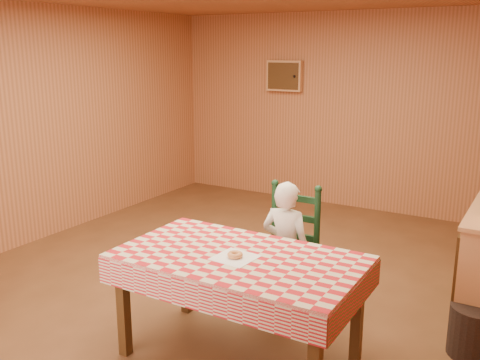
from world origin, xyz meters
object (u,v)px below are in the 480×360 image
at_px(ladder_chair, 289,255).
at_px(storage_bin, 476,331).
at_px(dining_table, 239,267).
at_px(seated_child, 286,250).

xyz_separation_m(ladder_chair, storage_bin, (1.42, 0.09, -0.32)).
relative_size(dining_table, storage_bin, 4.49).
relative_size(ladder_chair, seated_child, 0.96).
bearing_deg(ladder_chair, seated_child, -90.00).
relative_size(dining_table, ladder_chair, 1.53).
distance_m(dining_table, seated_child, 0.74).
bearing_deg(storage_bin, dining_table, -148.14).
xyz_separation_m(dining_table, ladder_chair, (0.00, 0.79, -0.18)).
bearing_deg(storage_bin, seated_child, -173.89).
distance_m(dining_table, ladder_chair, 0.81).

